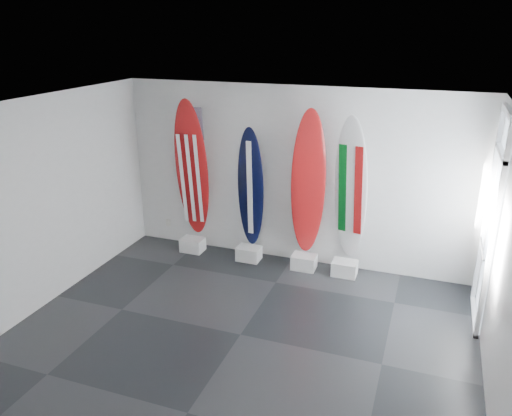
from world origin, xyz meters
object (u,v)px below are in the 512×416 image
at_px(surfboard_usa, 192,170).
at_px(surfboard_navy, 251,188).
at_px(surfboard_swiss, 308,184).
at_px(surfboard_italy, 351,190).

distance_m(surfboard_usa, surfboard_navy, 1.11).
relative_size(surfboard_swiss, surfboard_italy, 1.02).
bearing_deg(surfboard_italy, surfboard_navy, -168.30).
distance_m(surfboard_navy, surfboard_swiss, 1.01).
distance_m(surfboard_navy, surfboard_italy, 1.69).
relative_size(surfboard_usa, surfboard_navy, 1.22).
xyz_separation_m(surfboard_navy, surfboard_italy, (1.68, 0.00, 0.15)).
height_order(surfboard_usa, surfboard_italy, surfboard_usa).
height_order(surfboard_navy, surfboard_italy, surfboard_italy).
bearing_deg(surfboard_navy, surfboard_swiss, 3.92).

